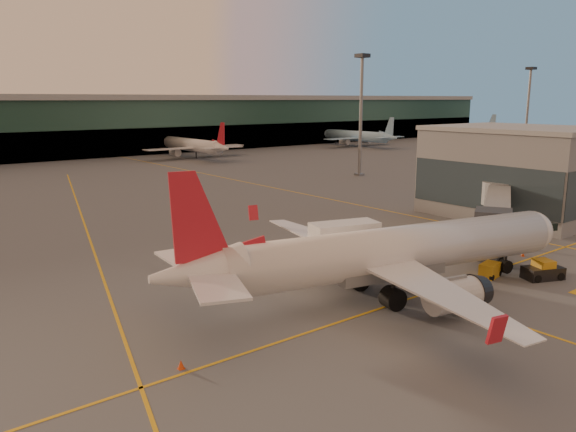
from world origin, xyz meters
TOP-DOWN VIEW (x-y plane):
  - ground at (0.00, 0.00)m, footprint 600.00×600.00m
  - taxi_markings at (-7.32, 44.49)m, footprint 100.12×173.00m
  - gate_building at (41.93, 17.93)m, footprint 18.40×22.40m
  - mast_east_near at (55.00, 62.00)m, footprint 2.40×2.40m
  - mast_east_far at (130.00, 66.00)m, footprint 2.40×2.40m
  - distant_aircraft_row at (10.83, 118.00)m, footprint 350.00×34.00m
  - main_airplane at (1.68, 6.65)m, footprint 37.98×34.56m
  - jet_bridge at (26.17, 11.45)m, footprint 22.04×14.52m
  - catering_truck at (3.73, 13.48)m, footprint 6.92×4.48m
  - gpu_cart at (13.54, 4.13)m, footprint 2.53×1.80m
  - pushback_tug at (16.93, 0.80)m, footprint 4.00×3.11m
  - cone_nose at (22.69, 5.98)m, footprint 0.38×0.38m
  - cone_tail at (-17.78, 5.66)m, footprint 0.46×0.46m
  - cone_wing_left at (1.70, 22.47)m, footprint 0.48×0.48m
  - cone_fwd at (16.85, 2.29)m, footprint 0.43×0.43m

SIDE VIEW (x-z plane):
  - ground at x=0.00m, z-range 0.00..0.00m
  - distant_aircraft_row at x=10.83m, z-range -6.50..6.50m
  - taxi_markings at x=-7.32m, z-range 0.00..0.01m
  - cone_nose at x=22.69m, z-range -0.01..0.48m
  - cone_fwd at x=16.85m, z-range -0.01..0.53m
  - cone_tail at x=-17.78m, z-range -0.01..0.57m
  - cone_wing_left at x=1.70m, z-range -0.01..0.60m
  - gpu_cart at x=13.54m, z-range -0.02..1.33m
  - pushback_tug at x=16.93m, z-range -0.17..1.65m
  - catering_truck at x=3.73m, z-range 0.34..5.31m
  - main_airplane at x=1.68m, z-range -2.03..9.55m
  - jet_bridge at x=26.17m, z-range 1.09..6.86m
  - gate_building at x=41.93m, z-range -0.01..12.59m
  - mast_east_near at x=55.00m, z-range 2.06..27.66m
  - mast_east_far at x=130.00m, z-range 2.06..27.66m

